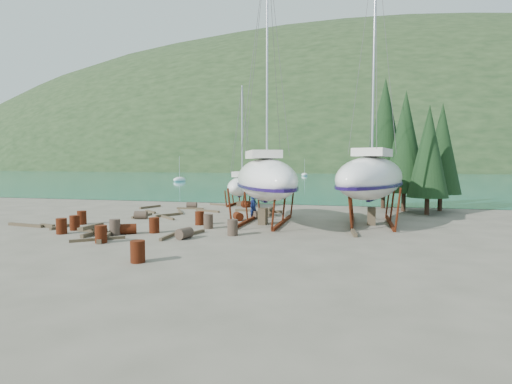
% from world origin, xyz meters
% --- Properties ---
extents(ground, '(600.00, 600.00, 0.00)m').
position_xyz_m(ground, '(0.00, 0.00, 0.00)').
color(ground, '#5B5748').
rests_on(ground, ground).
extents(bay_water, '(700.00, 700.00, 0.00)m').
position_xyz_m(bay_water, '(0.00, 315.00, 0.01)').
color(bay_water, '#187B78').
rests_on(bay_water, ground).
extents(far_hill, '(800.00, 360.00, 110.00)m').
position_xyz_m(far_hill, '(0.00, 320.00, 0.00)').
color(far_hill, black).
rests_on(far_hill, ground).
extents(far_house_left, '(6.60, 5.60, 5.60)m').
position_xyz_m(far_house_left, '(-60.00, 190.00, 2.92)').
color(far_house_left, beige).
rests_on(far_house_left, ground).
extents(far_house_center, '(6.60, 5.60, 5.60)m').
position_xyz_m(far_house_center, '(-20.00, 190.00, 2.92)').
color(far_house_center, beige).
rests_on(far_house_center, ground).
extents(far_house_right, '(6.60, 5.60, 5.60)m').
position_xyz_m(far_house_right, '(30.00, 190.00, 2.92)').
color(far_house_right, beige).
rests_on(far_house_right, ground).
extents(cypress_near_right, '(3.60, 3.60, 10.00)m').
position_xyz_m(cypress_near_right, '(12.50, 12.00, 5.79)').
color(cypress_near_right, black).
rests_on(cypress_near_right, ground).
extents(cypress_mid_right, '(3.06, 3.06, 8.50)m').
position_xyz_m(cypress_mid_right, '(14.00, 10.00, 4.92)').
color(cypress_mid_right, black).
rests_on(cypress_mid_right, ground).
extents(cypress_back_left, '(4.14, 4.14, 11.50)m').
position_xyz_m(cypress_back_left, '(11.00, 14.00, 6.66)').
color(cypress_back_left, black).
rests_on(cypress_back_left, ground).
extents(cypress_far_right, '(3.24, 3.24, 9.00)m').
position_xyz_m(cypress_far_right, '(15.50, 13.00, 5.21)').
color(cypress_far_right, black).
rests_on(cypress_far_right, ground).
extents(moored_boat_left, '(2.00, 5.00, 6.05)m').
position_xyz_m(moored_boat_left, '(-30.00, 60.00, 0.39)').
color(moored_boat_left, white).
rests_on(moored_boat_left, ground).
extents(moored_boat_mid, '(2.00, 5.00, 6.05)m').
position_xyz_m(moored_boat_mid, '(10.00, 80.00, 0.39)').
color(moored_boat_mid, white).
rests_on(moored_boat_mid, ground).
extents(moored_boat_far, '(2.00, 5.00, 6.05)m').
position_xyz_m(moored_boat_far, '(-8.00, 110.00, 0.39)').
color(moored_boat_far, white).
rests_on(moored_boat_far, ground).
extents(large_sailboat_near, '(7.63, 12.13, 18.45)m').
position_xyz_m(large_sailboat_near, '(2.76, 2.65, 2.97)').
color(large_sailboat_near, white).
rests_on(large_sailboat_near, ground).
extents(large_sailboat_far, '(6.25, 12.33, 18.74)m').
position_xyz_m(large_sailboat_far, '(9.63, 4.21, 3.06)').
color(large_sailboat_far, white).
rests_on(large_sailboat_far, ground).
extents(small_sailboat_shore, '(2.91, 7.27, 11.33)m').
position_xyz_m(small_sailboat_shore, '(-1.96, 13.26, 1.87)').
color(small_sailboat_shore, white).
rests_on(small_sailboat_shore, ground).
extents(worker, '(0.68, 0.75, 1.71)m').
position_xyz_m(worker, '(1.51, 4.47, 0.86)').
color(worker, navy).
rests_on(worker, ground).
extents(drum_0, '(0.58, 0.58, 0.88)m').
position_xyz_m(drum_0, '(-7.61, -2.87, 0.44)').
color(drum_0, '#5F2910').
rests_on(drum_0, ground).
extents(drum_1, '(0.80, 1.00, 0.58)m').
position_xyz_m(drum_1, '(-0.11, -3.86, 0.29)').
color(drum_1, '#2D2823').
rests_on(drum_1, ground).
extents(drum_3, '(0.58, 0.58, 0.88)m').
position_xyz_m(drum_3, '(-3.69, -5.88, 0.44)').
color(drum_3, '#5F2910').
rests_on(drum_3, ground).
extents(drum_4, '(1.03, 0.85, 0.58)m').
position_xyz_m(drum_4, '(-1.05, 11.89, 0.29)').
color(drum_4, '#5F2910').
rests_on(drum_4, ground).
extents(drum_5, '(0.58, 0.58, 0.88)m').
position_xyz_m(drum_5, '(-0.10, -0.37, 0.44)').
color(drum_5, '#2D2823').
rests_on(drum_5, ground).
extents(drum_6, '(0.95, 1.05, 0.58)m').
position_xyz_m(drum_6, '(0.68, 3.42, 0.29)').
color(drum_6, '#5F2910').
rests_on(drum_6, ground).
extents(drum_7, '(0.58, 0.58, 0.88)m').
position_xyz_m(drum_7, '(0.19, -8.99, 0.44)').
color(drum_7, '#5F2910').
rests_on(drum_7, ground).
extents(drum_8, '(0.58, 0.58, 0.88)m').
position_xyz_m(drum_8, '(-8.72, -0.79, 0.44)').
color(drum_8, '#5F2910').
rests_on(drum_8, ground).
extents(drum_9, '(0.98, 0.74, 0.58)m').
position_xyz_m(drum_9, '(-5.45, 9.60, 0.29)').
color(drum_9, '#2D2823').
rests_on(drum_9, ground).
extents(drum_10, '(0.58, 0.58, 0.88)m').
position_xyz_m(drum_10, '(-2.55, -2.57, 0.44)').
color(drum_10, '#5F2910').
rests_on(drum_10, ground).
extents(drum_11, '(0.96, 1.05, 0.58)m').
position_xyz_m(drum_11, '(1.78, 4.70, 0.29)').
color(drum_11, '#2D2823').
rests_on(drum_11, ground).
extents(drum_12, '(1.05, 0.94, 0.58)m').
position_xyz_m(drum_12, '(-3.77, -3.29, 0.29)').
color(drum_12, '#5F2910').
rests_on(drum_12, ground).
extents(drum_13, '(0.58, 0.58, 0.88)m').
position_xyz_m(drum_13, '(-7.45, -4.16, 0.44)').
color(drum_13, '#5F2910').
rests_on(drum_13, ground).
extents(drum_14, '(0.58, 0.58, 0.88)m').
position_xyz_m(drum_14, '(-1.16, 0.85, 0.44)').
color(drum_14, '#5F2910').
rests_on(drum_14, ground).
extents(drum_15, '(0.98, 0.76, 0.58)m').
position_xyz_m(drum_15, '(-6.30, 2.43, 0.29)').
color(drum_15, '#2D2823').
rests_on(drum_15, ground).
extents(drum_16, '(0.58, 0.58, 0.88)m').
position_xyz_m(drum_16, '(-4.30, -3.77, 0.44)').
color(drum_16, '#2D2823').
rests_on(drum_16, ground).
extents(drum_17, '(0.58, 0.58, 0.88)m').
position_xyz_m(drum_17, '(2.06, -2.29, 0.44)').
color(drum_17, '#2D2823').
rests_on(drum_17, ground).
extents(timber_0, '(2.44, 0.27, 0.14)m').
position_xyz_m(timber_0, '(-5.41, 9.11, 0.07)').
color(timber_0, brown).
rests_on(timber_0, ground).
extents(timber_1, '(0.38, 1.79, 0.19)m').
position_xyz_m(timber_1, '(8.55, -0.39, 0.10)').
color(timber_1, brown).
rests_on(timber_1, ground).
extents(timber_2, '(0.92, 2.29, 0.19)m').
position_xyz_m(timber_2, '(-9.28, 9.18, 0.09)').
color(timber_2, brown).
rests_on(timber_2, ground).
extents(timber_3, '(2.19, 1.82, 0.15)m').
position_xyz_m(timber_3, '(-4.23, -5.40, 0.07)').
color(timber_3, brown).
rests_on(timber_3, ground).
extents(timber_4, '(1.45, 1.15, 0.17)m').
position_xyz_m(timber_4, '(-7.44, 5.86, 0.09)').
color(timber_4, brown).
rests_on(timber_4, ground).
extents(timber_5, '(0.26, 2.61, 0.16)m').
position_xyz_m(timber_5, '(-1.06, -3.51, 0.08)').
color(timber_5, brown).
rests_on(timber_5, ground).
extents(timber_6, '(1.76, 0.21, 0.19)m').
position_xyz_m(timber_6, '(-0.25, 8.66, 0.10)').
color(timber_6, brown).
rests_on(timber_6, ground).
extents(timber_7, '(0.60, 1.67, 0.17)m').
position_xyz_m(timber_7, '(-0.12, -2.48, 0.09)').
color(timber_7, brown).
rests_on(timber_7, ground).
extents(timber_8, '(1.26, 1.92, 0.19)m').
position_xyz_m(timber_8, '(-5.12, 4.33, 0.09)').
color(timber_8, brown).
rests_on(timber_8, ground).
extents(timber_9, '(2.17, 1.07, 0.15)m').
position_xyz_m(timber_9, '(-4.01, 12.71, 0.08)').
color(timber_9, brown).
rests_on(timber_9, ground).
extents(timber_10, '(2.41, 1.08, 0.16)m').
position_xyz_m(timber_10, '(-3.25, 7.68, 0.08)').
color(timber_10, brown).
rests_on(timber_10, ground).
extents(timber_11, '(1.78, 1.54, 0.15)m').
position_xyz_m(timber_11, '(-4.56, 3.08, 0.08)').
color(timber_11, brown).
rests_on(timber_11, ground).
extents(timber_12, '(0.20, 2.34, 0.17)m').
position_xyz_m(timber_12, '(-8.94, -2.14, 0.08)').
color(timber_12, brown).
rests_on(timber_12, ground).
extents(timber_13, '(1.16, 0.44, 0.22)m').
position_xyz_m(timber_13, '(-9.93, -2.43, 0.11)').
color(timber_13, brown).
rests_on(timber_13, ground).
extents(timber_14, '(2.86, 0.56, 0.18)m').
position_xyz_m(timber_14, '(-11.59, -2.44, 0.09)').
color(timber_14, brown).
rests_on(timber_14, ground).
extents(timber_15, '(1.50, 2.42, 0.15)m').
position_xyz_m(timber_15, '(-5.21, 6.68, 0.07)').
color(timber_15, brown).
rests_on(timber_15, ground).
extents(timber_16, '(1.26, 2.63, 0.23)m').
position_xyz_m(timber_16, '(-4.09, -4.97, 0.11)').
color(timber_16, brown).
rests_on(timber_16, ground).
extents(timber_17, '(0.48, 2.26, 0.16)m').
position_xyz_m(timber_17, '(-6.87, 3.55, 0.08)').
color(timber_17, brown).
rests_on(timber_17, ground).
extents(timber_pile_fore, '(1.80, 1.80, 0.60)m').
position_xyz_m(timber_pile_fore, '(-5.45, -4.17, 0.30)').
color(timber_pile_fore, brown).
rests_on(timber_pile_fore, ground).
extents(timber_pile_aft, '(1.80, 1.80, 0.60)m').
position_xyz_m(timber_pile_aft, '(2.29, 6.67, 0.30)').
color(timber_pile_aft, brown).
rests_on(timber_pile_aft, ground).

